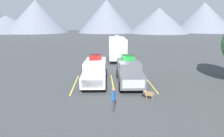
{
  "coord_description": "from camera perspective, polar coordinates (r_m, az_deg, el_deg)",
  "views": [
    {
      "loc": [
        -0.97,
        -15.77,
        5.59
      ],
      "look_at": [
        0.0,
        1.04,
        1.2
      ],
      "focal_mm": 28.5,
      "sensor_mm": 36.0,
      "label": 1
    }
  ],
  "objects": [
    {
      "name": "ground_plane",
      "position": [
        16.75,
        0.2,
        -4.87
      ],
      "size": [
        240.0,
        240.0,
        0.0
      ],
      "primitive_type": "plane",
      "color": "#3F4244"
    },
    {
      "name": "dog",
      "position": [
        13.54,
        11.37,
        -7.78
      ],
      "size": [
        0.83,
        0.51,
        0.73
      ],
      "color": "olive",
      "rests_on": "ground"
    },
    {
      "name": "pickup_truck_b",
      "position": [
        16.7,
        5.47,
        -0.75
      ],
      "size": [
        2.31,
        5.8,
        2.57
      ],
      "color": "#595B60",
      "rests_on": "ground"
    },
    {
      "name": "lot_stripe_c",
      "position": [
        17.36,
        11.98,
        -4.49
      ],
      "size": [
        0.12,
        5.5,
        0.01
      ],
      "primitive_type": "cube",
      "color": "gold",
      "rests_on": "ground"
    },
    {
      "name": "pickup_truck_a",
      "position": [
        16.93,
        -5.48,
        -0.56
      ],
      "size": [
        2.28,
        5.89,
        2.58
      ],
      "color": "white",
      "rests_on": "ground"
    },
    {
      "name": "camper_trailer_a",
      "position": [
        26.83,
        1.64,
        6.74
      ],
      "size": [
        2.61,
        7.98,
        3.63
      ],
      "color": "white",
      "rests_on": "ground"
    },
    {
      "name": "lot_stripe_a",
      "position": [
        16.96,
        -11.87,
        -4.94
      ],
      "size": [
        0.12,
        5.5,
        0.01
      ],
      "primitive_type": "cube",
      "color": "gold",
      "rests_on": "ground"
    },
    {
      "name": "lot_stripe_b",
      "position": [
        16.79,
        0.2,
        -4.81
      ],
      "size": [
        0.12,
        5.5,
        0.01
      ],
      "primitive_type": "cube",
      "color": "gold",
      "rests_on": "ground"
    },
    {
      "name": "person_a",
      "position": [
        11.37,
        0.46,
        -9.51
      ],
      "size": [
        0.29,
        0.31,
        1.63
      ],
      "color": "#3F3F42",
      "rests_on": "ground"
    },
    {
      "name": "mountain_ridge",
      "position": [
        101.82,
        -2.09,
        15.77
      ],
      "size": [
        145.68,
        43.08,
        17.82
      ],
      "color": "slate",
      "rests_on": "ground"
    }
  ]
}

